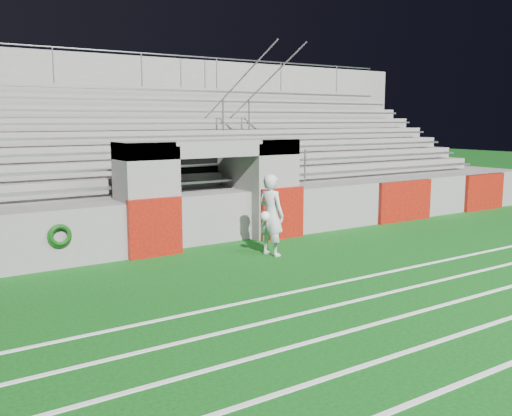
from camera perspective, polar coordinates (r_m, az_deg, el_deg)
ground at (r=11.76m, az=4.10°, el=-6.51°), size 90.00×90.00×0.00m
stadium_structure at (r=18.36m, az=-11.33°, el=3.61°), size 26.00×8.48×5.42m
goalkeeper_with_ball at (r=13.07m, az=1.52°, el=-0.70°), size 0.74×0.77×1.89m
hose_coil at (r=12.48m, az=-19.03°, el=-2.63°), size 0.50×0.14×0.50m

